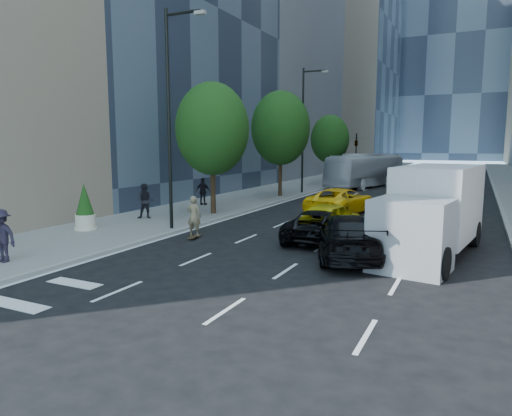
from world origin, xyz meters
The scene contains 23 objects.
ground centered at (0.00, 0.00, 0.00)m, with size 160.00×160.00×0.00m, color black.
sidewalk_left centered at (-9.00, 30.00, 0.07)m, with size 6.00×120.00×0.15m, color slate.
tower_left_mid centered at (-22.00, 42.00, 22.50)m, with size 20.00×24.00×45.00m, color slate.
tower_left_end centered at (-22.00, 92.00, 30.00)m, with size 20.00×28.00×60.00m, color #2C3444.
lamp_near centered at (-6.32, 4.00, 5.81)m, with size 2.13×0.22×10.00m.
lamp_far centered at (-6.32, 22.00, 5.81)m, with size 2.13×0.22×10.00m.
tree_near centered at (-7.20, 9.00, 4.97)m, with size 4.20×4.20×7.46m.
tree_mid centered at (-7.20, 19.00, 5.32)m, with size 4.50×4.50×7.99m.
tree_far centered at (-7.20, 32.00, 4.62)m, with size 3.90×3.90×6.92m.
traffic_signal centered at (-6.40, 40.00, 4.23)m, with size 2.48×0.53×5.20m.
skateboarder centered at (-4.55, 3.00, 0.89)m, with size 0.65×0.42×1.77m, color #7D6D4E.
black_sedan_lincoln centered at (0.50, 5.00, 0.67)m, with size 2.23×4.83×1.34m, color black.
black_sedan_mercedes centered at (2.35, 2.67, 0.80)m, with size 2.23×5.49×1.59m, color black.
taxi_a centered at (0.50, 6.50, 0.76)m, with size 1.80×4.47×1.52m, color #D2C00B.
taxi_b centered at (4.20, 11.72, 0.82)m, with size 1.73×4.97×1.64m, color #D1A20B.
taxi_c centered at (-0.74, 13.00, 0.77)m, with size 2.54×5.51×1.53m, color yellow.
taxi_d centered at (2.39, 15.50, 0.70)m, with size 1.96×4.82×1.40m, color yellow.
city_bus centered at (-3.20, 30.86, 1.61)m, with size 2.70×11.53×3.21m, color silver.
box_truck centered at (5.05, 4.31, 1.68)m, with size 3.52×7.21×3.31m.
pedestrian_a centered at (-9.46, 5.75, 1.09)m, with size 0.91×0.71×1.88m, color black.
pedestrian_b centered at (-9.63, 11.77, 1.05)m, with size 1.05×0.44×1.80m, color black.
pedestrian_c centered at (-7.90, -3.66, 1.06)m, with size 1.18×0.68×1.83m, color #241D2C.
planter_shrub centered at (-9.92, 1.96, 1.19)m, with size 0.91×0.91×2.18m.
Camera 1 is at (6.44, -13.51, 4.14)m, focal length 32.00 mm.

